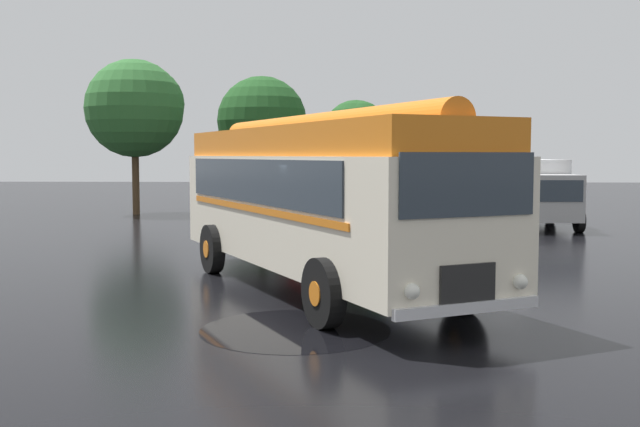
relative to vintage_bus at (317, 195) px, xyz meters
name	(u,v)px	position (x,y,z in m)	size (l,w,h in m)	color
ground_plane	(349,296)	(0.64, -0.73, -1.89)	(120.00, 120.00, 0.00)	black
vintage_bus	(317,195)	(0.00, 0.00, 0.00)	(6.74, 10.11, 3.49)	silver
car_near_left	(313,204)	(-0.69, 12.88, -1.05)	(2.39, 4.39, 1.66)	maroon
car_mid_left	(395,206)	(2.28, 12.29, -1.05)	(2.30, 4.36, 1.66)	navy
car_mid_right	(466,206)	(4.88, 12.41, -1.05)	(2.25, 4.34, 1.66)	#B7BABF
box_van	(534,190)	(7.53, 13.45, -0.53)	(2.36, 5.79, 2.50)	silver
tree_far_left	(138,107)	(-8.80, 18.63, 2.91)	(4.38, 4.37, 6.94)	#4C3823
tree_left_of_centre	(264,121)	(-3.24, 19.48, 2.32)	(4.09, 4.09, 6.26)	#4C3823
tree_centre	(357,131)	(0.98, 17.88, 1.81)	(2.86, 2.86, 5.06)	#4C3823
puddle_patch	(295,330)	(-0.19, -3.47, -1.89)	(2.93, 2.93, 0.01)	black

